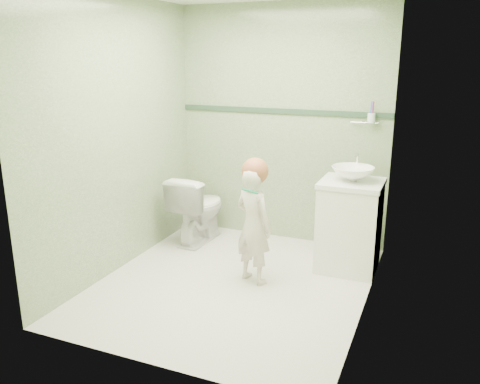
% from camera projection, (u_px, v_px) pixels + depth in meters
% --- Properties ---
extents(ground, '(2.50, 2.50, 0.00)m').
position_uv_depth(ground, '(233.00, 284.00, 4.21)').
color(ground, beige).
rests_on(ground, ground).
extents(room_shell, '(2.50, 2.54, 2.40)m').
position_uv_depth(room_shell, '(233.00, 146.00, 3.88)').
color(room_shell, gray).
rests_on(room_shell, ground).
extents(trim_stripe, '(2.20, 0.02, 0.05)m').
position_uv_depth(trim_stripe, '(281.00, 111.00, 4.94)').
color(trim_stripe, '#2A4330').
rests_on(trim_stripe, room_shell).
extents(vanity, '(0.52, 0.50, 0.80)m').
position_uv_depth(vanity, '(349.00, 227.00, 4.41)').
color(vanity, white).
rests_on(vanity, ground).
extents(counter, '(0.54, 0.52, 0.04)m').
position_uv_depth(counter, '(352.00, 183.00, 4.30)').
color(counter, white).
rests_on(counter, vanity).
extents(basin, '(0.37, 0.37, 0.13)m').
position_uv_depth(basin, '(353.00, 174.00, 4.28)').
color(basin, white).
rests_on(basin, counter).
extents(faucet, '(0.03, 0.13, 0.18)m').
position_uv_depth(faucet, '(357.00, 161.00, 4.42)').
color(faucet, silver).
rests_on(faucet, counter).
extents(cup_holder, '(0.26, 0.07, 0.21)m').
position_uv_depth(cup_holder, '(371.00, 118.00, 4.57)').
color(cup_holder, silver).
rests_on(cup_holder, room_shell).
extents(toilet, '(0.44, 0.72, 0.71)m').
position_uv_depth(toilet, '(198.00, 208.00, 5.10)').
color(toilet, white).
rests_on(toilet, ground).
extents(toddler, '(0.43, 0.36, 1.01)m').
position_uv_depth(toddler, '(253.00, 226.00, 4.13)').
color(toddler, beige).
rests_on(toddler, ground).
extents(hair_cap, '(0.22, 0.22, 0.22)m').
position_uv_depth(hair_cap, '(255.00, 171.00, 4.03)').
color(hair_cap, '#9D5836').
rests_on(hair_cap, toddler).
extents(teal_toothbrush, '(0.11, 0.14, 0.08)m').
position_uv_depth(teal_toothbrush, '(250.00, 191.00, 3.90)').
color(teal_toothbrush, '#118F63').
rests_on(teal_toothbrush, toddler).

